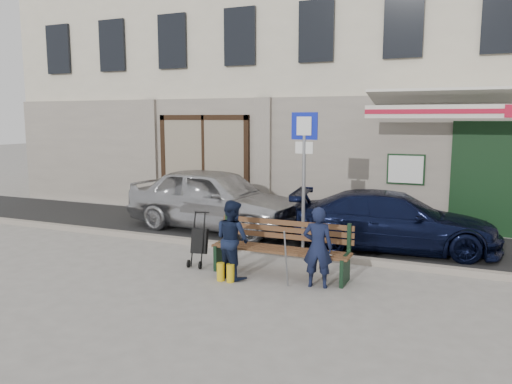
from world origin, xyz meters
The scene contains 11 objects.
ground centered at (0.00, 0.00, 0.00)m, with size 80.00×80.00×0.00m, color #9E9991.
asphalt_lane centered at (0.00, 3.10, 0.01)m, with size 60.00×3.20×0.01m, color #282828.
curb centered at (0.00, 1.50, 0.06)m, with size 60.00×0.18×0.12m, color #9E9384.
building centered at (0.01, 8.45, 4.97)m, with size 20.00×8.27×10.00m.
car_silver centered at (-1.85, 2.98, 0.75)m, with size 1.78×4.42×1.51m, color #B2B3B7.
car_navy centered at (2.35, 2.77, 0.59)m, with size 1.66×4.09×1.19m, color black.
parking_sign centered at (0.78, 1.65, 1.87)m, with size 0.51×0.08×2.77m.
bench centered at (0.77, 0.29, 0.46)m, with size 2.40×1.17×0.98m.
man centered at (1.57, -0.04, 0.65)m, with size 0.47×0.31×1.29m, color #131935.
woman centered at (0.12, -0.13, 0.66)m, with size 0.64×0.50×1.32m, color #121A32.
stroller centered at (-0.73, 0.24, 0.43)m, with size 0.33×0.43×0.97m.
Camera 1 is at (3.69, -7.44, 2.66)m, focal length 35.00 mm.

